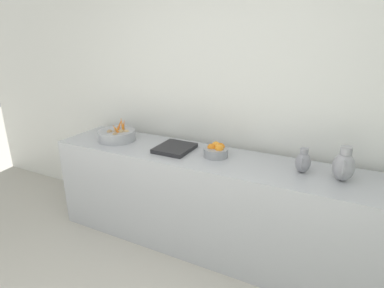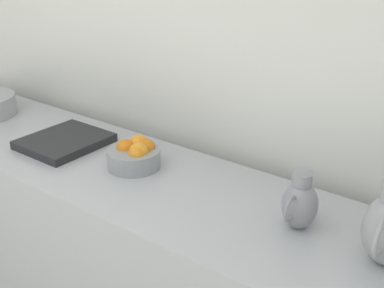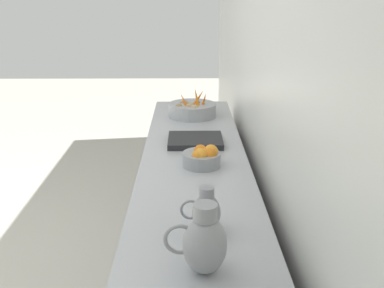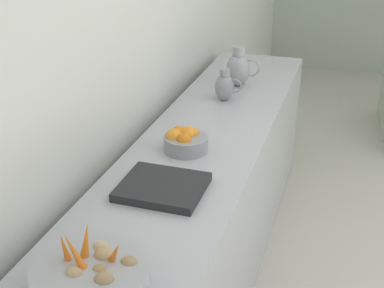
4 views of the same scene
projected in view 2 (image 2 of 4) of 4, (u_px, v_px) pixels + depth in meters
The scene contains 5 objects.
tile_wall_left at pixel (334, 10), 1.66m from camera, with size 0.10×7.98×3.00m, color silver.
prep_counter at pixel (151, 272), 2.05m from camera, with size 0.61×3.22×0.89m, color #ADAFB5.
orange_bowl at pixel (135, 154), 1.94m from camera, with size 0.21×0.21×0.11m.
metal_pitcher_short at pixel (300, 203), 1.53m from camera, with size 0.16×0.11×0.19m.
counter_sink_basin at pixel (65, 141), 2.14m from camera, with size 0.34×0.30×0.04m, color #232326.
Camera 2 is at (-0.31, 1.24, 1.75)m, focal length 46.34 mm.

